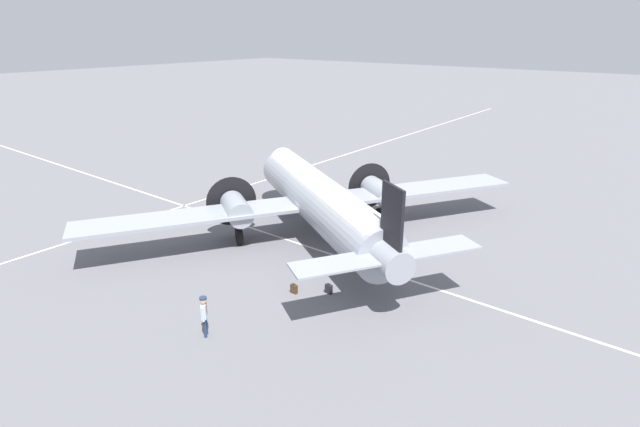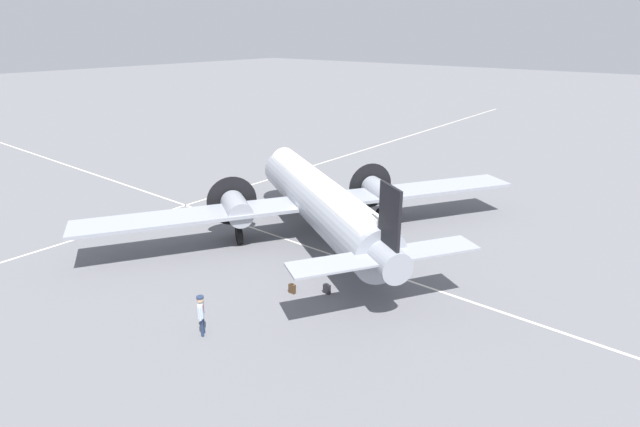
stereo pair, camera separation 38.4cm
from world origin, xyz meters
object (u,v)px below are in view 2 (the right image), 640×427
Objects in this scene: airliner_main at (318,198)px; crew_foreground at (201,311)px; suitcase_near_door at (327,289)px; suitcase_upright_spare at (292,289)px.

crew_foreground is at bearing 135.61° from airliner_main.
suitcase_near_door is 1.69m from suitcase_upright_spare.
airliner_main is 49.34× the size of suitcase_near_door.
suitcase_near_door is 1.01× the size of suitcase_upright_spare.
airliner_main is 13.73× the size of crew_foreground.
suitcase_near_door is (-4.74, 5.07, -2.36)m from airliner_main.
airliner_main is 7.33m from suitcase_near_door.
airliner_main is 7.38m from suitcase_upright_spare.
airliner_main is 49.84× the size of suitcase_upright_spare.
airliner_main is at bearing -46.90° from suitcase_near_door.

